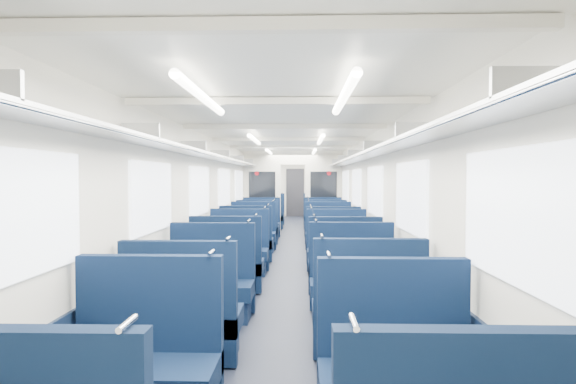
% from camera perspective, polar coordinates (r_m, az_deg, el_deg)
% --- Properties ---
extents(floor, '(2.80, 18.00, 0.01)m').
position_cam_1_polar(floor, '(10.17, 0.34, -7.40)').
color(floor, black).
rests_on(floor, ground).
extents(ceiling, '(2.80, 18.00, 0.01)m').
position_cam_1_polar(ceiling, '(10.06, 0.34, 5.93)').
color(ceiling, white).
rests_on(ceiling, wall_left).
extents(wall_left, '(0.02, 18.00, 2.35)m').
position_cam_1_polar(wall_left, '(10.17, -7.57, -0.75)').
color(wall_left, silver).
rests_on(wall_left, floor).
extents(dado_left, '(0.03, 17.90, 0.70)m').
position_cam_1_polar(dado_left, '(10.24, -7.47, -5.37)').
color(dado_left, black).
rests_on(dado_left, floor).
extents(wall_right, '(0.02, 18.00, 2.35)m').
position_cam_1_polar(wall_right, '(10.11, 8.30, -0.77)').
color(wall_right, silver).
rests_on(wall_right, floor).
extents(dado_right, '(0.03, 17.90, 0.70)m').
position_cam_1_polar(dado_right, '(10.18, 8.19, -5.41)').
color(dado_right, black).
rests_on(dado_right, floor).
extents(wall_far, '(2.80, 0.02, 2.35)m').
position_cam_1_polar(wall_far, '(19.04, 0.91, 0.47)').
color(wall_far, silver).
rests_on(wall_far, floor).
extents(luggage_rack_left, '(0.36, 17.40, 0.18)m').
position_cam_1_polar(luggage_rack_left, '(10.14, -6.54, 3.76)').
color(luggage_rack_left, '#B2B5BA').
rests_on(luggage_rack_left, wall_left).
extents(luggage_rack_right, '(0.36, 17.40, 0.18)m').
position_cam_1_polar(luggage_rack_right, '(10.09, 7.26, 3.77)').
color(luggage_rack_right, '#B2B5BA').
rests_on(luggage_rack_right, wall_right).
extents(windows, '(2.78, 15.60, 0.75)m').
position_cam_1_polar(windows, '(9.58, 0.28, 0.57)').
color(windows, white).
rests_on(windows, wall_left).
extents(ceiling_fittings, '(2.70, 16.06, 0.11)m').
position_cam_1_polar(ceiling_fittings, '(9.80, 0.31, 5.69)').
color(ceiling_fittings, silver).
rests_on(ceiling_fittings, ceiling).
extents(end_door, '(0.75, 0.06, 2.00)m').
position_cam_1_polar(end_door, '(18.98, 0.91, -0.07)').
color(end_door, black).
rests_on(end_door, floor).
extents(bulkhead, '(2.80, 0.10, 2.35)m').
position_cam_1_polar(bulkhead, '(12.92, 0.61, 0.07)').
color(bulkhead, silver).
rests_on(bulkhead, floor).
extents(seat_2, '(1.01, 0.56, 1.13)m').
position_cam_1_polar(seat_2, '(3.38, -17.67, -20.61)').
color(seat_2, '#0C1C3A').
rests_on(seat_2, floor).
extents(seat_3, '(1.01, 0.56, 1.13)m').
position_cam_1_polar(seat_3, '(3.22, 13.47, -21.74)').
color(seat_3, '#0C1C3A').
rests_on(seat_3, floor).
extents(seat_4, '(1.01, 0.56, 1.13)m').
position_cam_1_polar(seat_4, '(4.28, -13.10, -15.70)').
color(seat_4, '#0C1C3A').
rests_on(seat_4, floor).
extents(seat_5, '(1.01, 0.56, 1.13)m').
position_cam_1_polar(seat_5, '(4.37, 9.98, -15.32)').
color(seat_5, '#0C1C3A').
rests_on(seat_5, floor).
extents(seat_6, '(1.01, 0.56, 1.13)m').
position_cam_1_polar(seat_6, '(5.46, -9.70, -11.82)').
color(seat_6, '#0C1C3A').
rests_on(seat_6, floor).
extents(seat_7, '(1.01, 0.56, 1.13)m').
position_cam_1_polar(seat_7, '(5.50, 8.14, -11.70)').
color(seat_7, '#0C1C3A').
rests_on(seat_7, floor).
extents(seat_8, '(1.01, 0.56, 1.13)m').
position_cam_1_polar(seat_8, '(6.61, -7.65, -9.40)').
color(seat_8, '#0C1C3A').
rests_on(seat_8, floor).
extents(seat_9, '(1.01, 0.56, 1.13)m').
position_cam_1_polar(seat_9, '(6.50, 7.08, -9.59)').
color(seat_9, '#0C1C3A').
rests_on(seat_9, floor).
extents(seat_10, '(1.01, 0.56, 1.13)m').
position_cam_1_polar(seat_10, '(7.78, -6.22, -7.68)').
color(seat_10, '#0C1C3A').
rests_on(seat_10, floor).
extents(seat_11, '(1.01, 0.56, 1.13)m').
position_cam_1_polar(seat_11, '(7.71, 6.19, -7.78)').
color(seat_11, '#0C1C3A').
rests_on(seat_11, floor).
extents(seat_12, '(1.01, 0.56, 1.13)m').
position_cam_1_polar(seat_12, '(8.88, -5.24, -6.50)').
color(seat_12, '#0C1C3A').
rests_on(seat_12, floor).
extents(seat_13, '(1.01, 0.56, 1.13)m').
position_cam_1_polar(seat_13, '(8.66, 5.67, -6.71)').
color(seat_13, '#0C1C3A').
rests_on(seat_13, floor).
extents(seat_14, '(1.01, 0.56, 1.13)m').
position_cam_1_polar(seat_14, '(10.06, -4.42, -5.51)').
color(seat_14, '#0C1C3A').
rests_on(seat_14, floor).
extents(seat_15, '(1.01, 0.56, 1.13)m').
position_cam_1_polar(seat_15, '(9.99, 5.11, -5.56)').
color(seat_15, '#0C1C3A').
rests_on(seat_15, floor).
extents(seat_16, '(1.01, 0.56, 1.13)m').
position_cam_1_polar(seat_16, '(11.08, -3.87, -4.83)').
color(seat_16, '#0C1C3A').
rests_on(seat_16, floor).
extents(seat_17, '(1.01, 0.56, 1.13)m').
position_cam_1_polar(seat_17, '(11.13, 4.74, -4.80)').
color(seat_17, '#0C1C3A').
rests_on(seat_17, floor).
extents(seat_18, '(1.01, 0.56, 1.13)m').
position_cam_1_polar(seat_18, '(12.12, -3.40, -4.25)').
color(seat_18, '#0C1C3A').
rests_on(seat_18, floor).
extents(seat_19, '(1.01, 0.56, 1.13)m').
position_cam_1_polar(seat_19, '(12.22, 4.45, -4.21)').
color(seat_19, '#0C1C3A').
rests_on(seat_19, floor).
extents(seat_20, '(1.01, 0.56, 1.13)m').
position_cam_1_polar(seat_20, '(14.34, -2.63, -3.31)').
color(seat_20, '#0C1C3A').
rests_on(seat_20, floor).
extents(seat_21, '(1.01, 0.56, 1.13)m').
position_cam_1_polar(seat_21, '(14.30, 4.03, -3.32)').
color(seat_21, '#0C1C3A').
rests_on(seat_21, floor).
extents(seat_22, '(1.01, 0.56, 1.13)m').
position_cam_1_polar(seat_22, '(15.28, -2.37, -2.99)').
color(seat_22, '#0C1C3A').
rests_on(seat_22, floor).
extents(seat_23, '(1.01, 0.56, 1.13)m').
position_cam_1_polar(seat_23, '(15.37, 3.85, -2.96)').
color(seat_23, '#0C1C3A').
rests_on(seat_23, floor).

